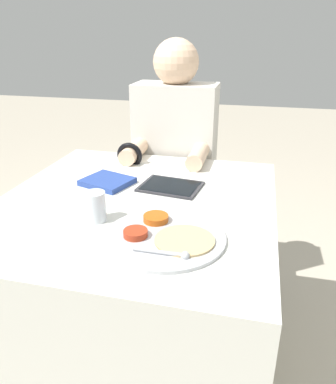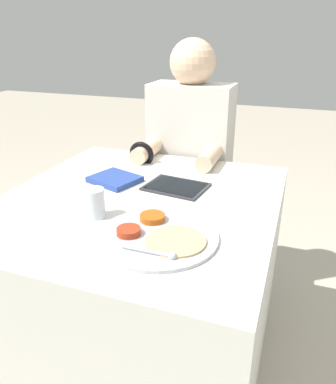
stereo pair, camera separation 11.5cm
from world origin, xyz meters
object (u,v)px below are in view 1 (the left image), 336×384
object	(u,v)px
tablet_device	(171,186)
person_diner	(175,180)
drinking_glass	(96,207)
thali_tray	(165,236)
red_notebook	(107,182)

from	to	relation	value
tablet_device	person_diner	distance (m)	0.51
person_diner	drinking_glass	xyz separation A→B (m)	(-0.07, -0.77, 0.21)
thali_tray	red_notebook	distance (m)	0.44
thali_tray	red_notebook	size ratio (longest dim) A/B	1.65
red_notebook	tablet_device	distance (m)	0.23
drinking_glass	red_notebook	bearing A→B (deg)	105.71
thali_tray	person_diner	distance (m)	0.85
tablet_device	person_diner	xyz separation A→B (m)	(-0.09, 0.47, -0.17)
red_notebook	person_diner	bearing A→B (deg)	73.79
red_notebook	person_diner	distance (m)	0.54
red_notebook	drinking_glass	xyz separation A→B (m)	(0.08, -0.27, 0.04)
thali_tray	tablet_device	distance (m)	0.36
thali_tray	drinking_glass	bearing A→B (deg)	166.06
tablet_device	thali_tray	bearing A→B (deg)	-79.30
tablet_device	drinking_glass	bearing A→B (deg)	-117.70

